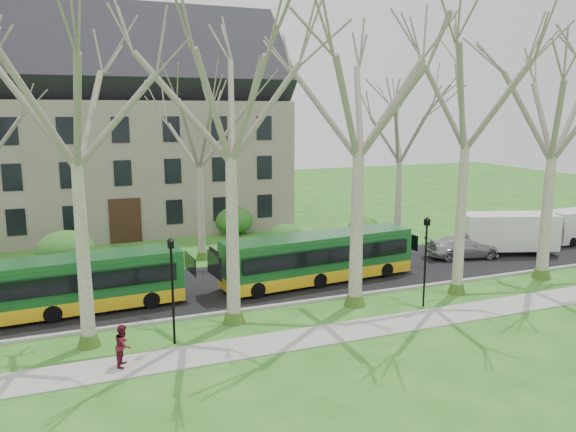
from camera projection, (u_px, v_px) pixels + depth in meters
The scene contains 14 objects.
ground at pixel (301, 316), 25.89m from camera, with size 120.00×120.00×0.00m, color #29641C.
sidewalk at pixel (324, 335), 23.59m from camera, with size 70.00×2.00×0.06m, color gray.
road at pixel (262, 282), 30.91m from camera, with size 80.00×8.00×0.06m, color black.
curb at pixel (289, 304), 27.24m from camera, with size 80.00×0.25×0.14m, color #A5A39E.
building at pixel (113, 126), 44.16m from camera, with size 26.50×12.20×16.00m.
tree_row_verge at pixel (299, 164), 24.86m from camera, with size 49.00×7.00×14.00m.
tree_row_far at pixel (212, 165), 34.34m from camera, with size 33.00×7.00×12.00m.
lamp_row at pixel (310, 268), 24.49m from camera, with size 36.22×0.22×4.30m.
hedges at pixel (153, 239), 36.81m from camera, with size 30.60×8.60×2.00m.
bus_lead at pixel (63, 285), 25.80m from camera, with size 10.85×2.26×2.71m, color #165022, non-canonical shape.
bus_follow at pixel (319, 257), 30.66m from camera, with size 10.89×2.27×2.72m, color #165022, non-canonical shape.
sedan at pixel (463, 247), 35.80m from camera, with size 1.89×4.65×1.35m, color #9E9EA2.
van_a at pixel (508, 233), 36.77m from camera, with size 6.02×2.19×2.63m, color silver, non-canonical shape.
pedestrian_b at pixel (123, 345), 20.60m from camera, with size 0.77×0.60×1.58m, color #5A1423.
Camera 1 is at (-9.57, -22.64, 9.35)m, focal length 35.00 mm.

